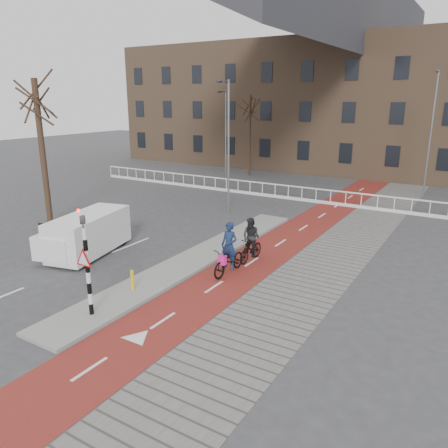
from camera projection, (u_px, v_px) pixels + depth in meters
The scene contains 16 objects.
ground at pixel (148, 298), 15.39m from camera, with size 120.00×120.00×0.00m, color #38383A.
bike_lane at pixel (296, 233), 22.84m from camera, with size 2.50×60.00×0.01m, color maroon.
sidewalk at pixel (350, 241), 21.44m from camera, with size 3.00×60.00×0.01m, color slate.
curb_island at pixel (196, 258), 19.01m from camera, with size 1.80×16.00×0.12m, color gray.
traffic_signal at pixel (86, 260), 13.48m from camera, with size 0.80×0.80×3.68m.
bollard at pixel (132, 280), 15.70m from camera, with size 0.12×0.12×0.74m, color yellow.
cyclist_near at pixel (229, 257), 17.33m from camera, with size 0.78×2.09×2.13m.
cyclist_far at pixel (251, 243), 18.67m from camera, with size 0.83×1.79×1.90m.
van at pixel (89, 233), 19.50m from camera, with size 2.64×4.54×1.83m.
railing at pixel (250, 190), 31.74m from camera, with size 28.00×0.10×0.99m.
townhouse_row at pixel (345, 86), 40.94m from camera, with size 46.00×10.00×15.90m.
tree_left at pixel (43, 154), 23.48m from camera, with size 0.32×0.32×7.77m, color #311F16.
tree_mid at pixel (250, 136), 38.70m from camera, with size 0.22×0.22×7.00m, color #311F16.
streetlight_near at pixel (229, 149), 25.76m from camera, with size 0.12×0.12×7.78m, color slate.
streetlight_left at pixel (226, 137), 35.57m from camera, with size 0.12×0.12×7.36m, color slate.
streetlight_right at pixel (431, 136), 29.93m from camera, with size 0.12×0.12×8.55m, color slate.
Camera 1 is at (9.63, -10.59, 6.81)m, focal length 35.00 mm.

